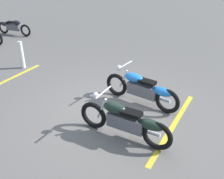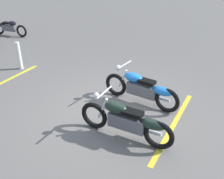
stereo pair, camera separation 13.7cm
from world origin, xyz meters
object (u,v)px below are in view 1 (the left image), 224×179
at_px(motorcycle_bright_foreground, 143,89).
at_px(motorcycle_row_far_left, 13,27).
at_px(bollard_post, 22,55).
at_px(motorcycle_dark_foreground, 126,121).

xyz_separation_m(motorcycle_bright_foreground, motorcycle_row_far_left, (8.25, -2.52, -0.07)).
distance_m(motorcycle_bright_foreground, bollard_post, 4.64).
distance_m(motorcycle_dark_foreground, bollard_post, 5.21).
xyz_separation_m(motorcycle_row_far_left, bollard_post, (-3.60, 2.55, 0.09)).
bearing_deg(motorcycle_row_far_left, motorcycle_dark_foreground, -35.09).
distance_m(motorcycle_dark_foreground, motorcycle_row_far_left, 9.50).
bearing_deg(motorcycle_bright_foreground, motorcycle_dark_foreground, 106.47).
xyz_separation_m(motorcycle_bright_foreground, motorcycle_dark_foreground, (-0.35, 1.51, 0.00)).
relative_size(motorcycle_bright_foreground, motorcycle_dark_foreground, 1.00).
xyz_separation_m(motorcycle_dark_foreground, bollard_post, (5.00, -1.48, 0.02)).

